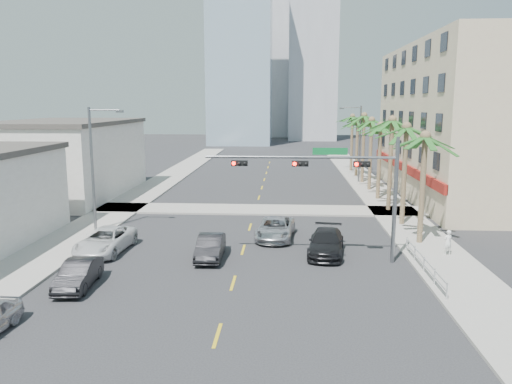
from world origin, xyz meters
The scene contains 27 objects.
ground centered at (0.00, 0.00, 0.00)m, with size 260.00×260.00×0.00m, color #262628.
sidewalk_right centered at (12.00, 20.00, 0.07)m, with size 4.00×120.00×0.15m, color gray.
sidewalk_left centered at (-12.00, 20.00, 0.07)m, with size 4.00×120.00×0.15m, color gray.
sidewalk_cross centered at (0.00, 22.00, 0.07)m, with size 80.00×4.00×0.15m, color gray.
building_right centered at (21.99, 30.00, 7.50)m, with size 15.25×28.00×15.00m.
building_left_far centered at (-19.50, 28.00, 3.60)m, with size 11.00×18.00×7.20m, color beige.
tower_far_left centered at (-8.00, 95.00, 24.00)m, with size 14.00×14.00×48.00m, color #99B2C6.
tower_far_right centered at (9.00, 110.00, 30.00)m, with size 12.00×12.00×60.00m, color #ADADB2.
tower_far_center centered at (-3.00, 125.00, 21.00)m, with size 16.00×16.00×42.00m, color #ADADB2.
traffic_signal_mast centered at (5.78, 7.95, 5.06)m, with size 11.12×0.54×7.20m.
palm_tree_0 centered at (11.60, 12.00, 7.08)m, with size 4.80×4.80×7.80m.
palm_tree_1 centered at (11.60, 17.20, 7.43)m, with size 4.80×4.80×8.16m.
palm_tree_2 centered at (11.60, 22.40, 7.78)m, with size 4.80×4.80×8.52m.
palm_tree_3 centered at (11.60, 27.60, 7.08)m, with size 4.80×4.80×7.80m.
palm_tree_4 centered at (11.60, 32.80, 7.43)m, with size 4.80×4.80×8.16m.
palm_tree_5 centered at (11.60, 38.00, 7.78)m, with size 4.80×4.80×8.52m.
palm_tree_6 centered at (11.60, 43.20, 7.08)m, with size 4.80×4.80×7.80m.
palm_tree_7 centered at (11.60, 48.40, 7.43)m, with size 4.80×4.80×8.16m.
streetlight_left centered at (-11.00, 14.00, 5.06)m, with size 2.55×0.25×9.00m.
streetlight_right centered at (11.00, 38.00, 5.06)m, with size 2.55×0.25×9.00m.
guardrail centered at (10.30, 6.00, 0.67)m, with size 0.08×8.08×1.00m.
car_parked_mid centered at (-7.80, 2.92, 0.68)m, with size 1.45×4.15×1.37m, color black.
car_parked_far centered at (-8.60, 8.97, 0.76)m, with size 2.51×5.45×1.51m, color silver.
car_lane_left centered at (-1.83, 8.14, 0.70)m, with size 1.49×4.27×1.41m, color black.
car_lane_center centered at (2.00, 12.88, 0.72)m, with size 2.38×5.17×1.44m, color silver.
car_lane_right centered at (5.23, 9.40, 0.74)m, with size 2.08×5.12×1.49m, color black.
pedestrian centered at (12.56, 9.25, 0.92)m, with size 0.56×0.37×1.55m, color white.
Camera 1 is at (2.72, -20.69, 9.25)m, focal length 35.00 mm.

